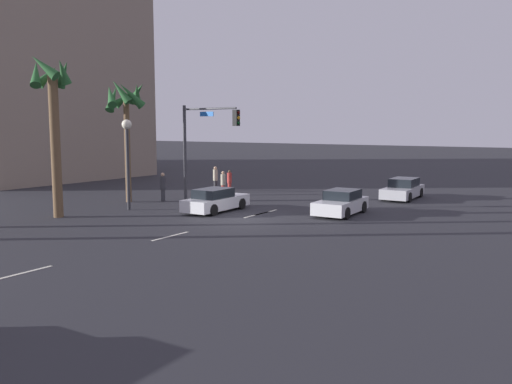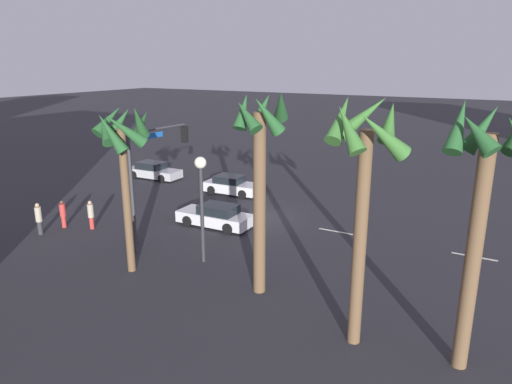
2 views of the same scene
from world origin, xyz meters
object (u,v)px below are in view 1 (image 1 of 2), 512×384
Objects in this scene: pedestrian_3 at (223,183)px; building_1 at (2,41)px; pedestrian_2 at (163,186)px; car_2 at (341,203)px; palm_tree_0 at (125,106)px; car_3 at (403,189)px; streetlamp at (127,146)px; car_0 at (216,201)px; palm_tree_3 at (53,107)px; building_0 at (33,84)px; pedestrian_0 at (230,181)px; traffic_signal at (202,137)px; pedestrian_1 at (215,178)px.

building_1 is (10.25, 41.96, 14.55)m from pedestrian_3.
building_1 reaches higher than pedestrian_2.
palm_tree_0 reaches higher than car_2.
car_3 is at bearing -65.13° from pedestrian_3.
palm_tree_0 is (2.23, 2.48, 2.36)m from streetlamp.
palm_tree_0 is (-0.12, 6.98, 5.47)m from car_0.
car_3 reaches higher than car_2.
car_3 reaches higher than car_0.
palm_tree_3 is at bearing -169.17° from palm_tree_0.
car_3 is 35.16m from building_0.
pedestrian_0 is at bearing -6.93° from pedestrian_2.
car_2 is at bearing -53.18° from palm_tree_3.
traffic_signal is 6.58m from pedestrian_0.
building_0 is at bearing 75.13° from car_0.
traffic_signal is at bearing 50.43° from car_0.
car_0 is 0.87× the size of streetlamp.
palm_tree_3 is (-14.03, -0.19, 4.84)m from pedestrian_1.
car_3 is at bearing -40.85° from streetlamp.
pedestrian_2 is (3.75, 0.83, -2.74)m from streetlamp.
pedestrian_0 is (9.97, 0.07, -2.86)m from streetlamp.
building_0 is (-0.51, 22.24, 7.84)m from pedestrian_0.
palm_tree_0 reaches higher than car_0.
car_2 is 2.60× the size of pedestrian_0.
car_3 is at bearing -5.29° from car_2.
car_3 is 0.27× the size of building_0.
streetlamp is 2.81× the size of pedestrian_2.
building_1 is (18.60, 41.40, 11.72)m from streetlamp.
car_3 is at bearing -36.79° from palm_tree_3.
car_0 is at bearing -104.71° from pedestrian_2.
streetlamp is 0.61× the size of palm_tree_3.
car_2 is at bearing -64.15° from streetlamp.
pedestrian_2 is 9.03m from palm_tree_3.
building_1 reaches higher than palm_tree_0.
palm_tree_3 is at bearing 176.34° from pedestrian_2.
building_0 reaches higher than palm_tree_3.
building_1 is (14.86, 40.57, 14.46)m from pedestrian_2.
traffic_signal is at bearing -20.18° from palm_tree_3.
traffic_signal is at bearing -149.37° from pedestrian_1.
palm_tree_3 is at bearing 143.21° from car_3.
traffic_signal is 0.35× the size of building_0.
pedestrian_0 is 23.59m from building_0.
pedestrian_0 reaches higher than car_3.
pedestrian_3 is 0.05× the size of building_1.
streetlamp is (-4.58, 1.79, -0.42)m from traffic_signal.
palm_tree_3 is (-9.16, 12.23, 5.19)m from car_2.
building_0 is (4.17, 33.22, 8.08)m from car_2.
pedestrian_2 is 1.09× the size of pedestrian_3.
pedestrian_1 is (0.18, 1.44, 0.11)m from pedestrian_0.
pedestrian_1 is at bearing 30.63° from traffic_signal.
traffic_signal is 3.31× the size of pedestrian_2.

